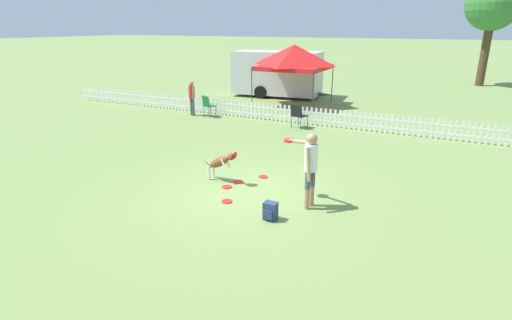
{
  "coord_description": "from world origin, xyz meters",
  "views": [
    {
      "loc": [
        4.08,
        -7.73,
        3.77
      ],
      "look_at": [
        0.17,
        0.14,
        0.8
      ],
      "focal_mm": 28.0,
      "sensor_mm": 36.0,
      "label": 1
    }
  ],
  "objects": [
    {
      "name": "ground_plane",
      "position": [
        0.0,
        0.0,
        0.0
      ],
      "size": [
        240.0,
        240.0,
        0.0
      ],
      "primitive_type": "plane",
      "color": "olive"
    },
    {
      "name": "handler_person",
      "position": [
        1.55,
        -0.1,
        1.05
      ],
      "size": [
        0.93,
        0.79,
        1.67
      ],
      "rotation": [
        0.0,
        0.0,
        1.39
      ],
      "color": "tan",
      "rests_on": "ground_plane"
    },
    {
      "name": "leaping_dog",
      "position": [
        -0.92,
        0.33,
        0.53
      ],
      "size": [
        1.13,
        0.4,
        0.87
      ],
      "rotation": [
        0.0,
        0.0,
        -1.75
      ],
      "color": "brown",
      "rests_on": "ground_plane"
    },
    {
      "name": "frisbee_near_handler",
      "position": [
        -0.59,
        0.05,
        0.01
      ],
      "size": [
        0.24,
        0.24,
        0.02
      ],
      "color": "red",
      "rests_on": "ground_plane"
    },
    {
      "name": "frisbee_near_dog",
      "position": [
        -0.5,
        0.47,
        0.01
      ],
      "size": [
        0.24,
        0.24,
        0.02
      ],
      "color": "red",
      "rests_on": "ground_plane"
    },
    {
      "name": "frisbee_midfield",
      "position": [
        -0.09,
        1.07,
        0.01
      ],
      "size": [
        0.24,
        0.24,
        0.02
      ],
      "color": "red",
      "rests_on": "ground_plane"
    },
    {
      "name": "frisbee_far_scatter",
      "position": [
        -0.15,
        -0.68,
        0.01
      ],
      "size": [
        0.24,
        0.24,
        0.02
      ],
      "color": "red",
      "rests_on": "ground_plane"
    },
    {
      "name": "backpack_on_grass",
      "position": [
        1.07,
        -1.03,
        0.19
      ],
      "size": [
        0.27,
        0.24,
        0.38
      ],
      "color": "navy",
      "rests_on": "ground_plane"
    },
    {
      "name": "picket_fence",
      "position": [
        -0.0,
        7.13,
        0.35
      ],
      "size": [
        27.12,
        0.04,
        0.7
      ],
      "color": "white",
      "rests_on": "ground_plane"
    },
    {
      "name": "folding_chair_blue_left",
      "position": [
        -5.32,
        6.53,
        0.56
      ],
      "size": [
        0.56,
        0.58,
        0.93
      ],
      "rotation": [
        0.0,
        0.0,
        2.79
      ],
      "color": "#333338",
      "rests_on": "ground_plane"
    },
    {
      "name": "folding_chair_green_right",
      "position": [
        -1.14,
        6.39,
        0.56
      ],
      "size": [
        0.63,
        0.65,
        0.92
      ],
      "rotation": [
        0.0,
        0.0,
        2.88
      ],
      "color": "#333338",
      "rests_on": "ground_plane"
    },
    {
      "name": "canopy_tent_main",
      "position": [
        -3.05,
        10.72,
        2.32
      ],
      "size": [
        3.07,
        3.07,
        2.91
      ],
      "color": "#333338",
      "rests_on": "ground_plane"
    },
    {
      "name": "spectator_standing",
      "position": [
        -6.1,
        6.49,
        0.9
      ],
      "size": [
        0.38,
        0.27,
        1.5
      ],
      "rotation": [
        0.0,
        0.0,
        2.65
      ],
      "color": "#474C5B",
      "rests_on": "ground_plane"
    },
    {
      "name": "equipment_trailer",
      "position": [
        -4.81,
        12.76,
        1.28
      ],
      "size": [
        5.58,
        2.53,
        2.43
      ],
      "rotation": [
        0.0,
        0.0,
        0.09
      ],
      "color": "silver",
      "rests_on": "ground_plane"
    },
    {
      "name": "tree_right_grove",
      "position": [
        5.46,
        22.46,
        4.95
      ],
      "size": [
        3.27,
        3.27,
        6.68
      ],
      "color": "#4C3823",
      "rests_on": "ground_plane"
    }
  ]
}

